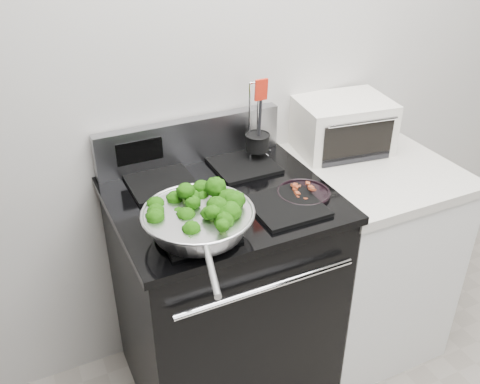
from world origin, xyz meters
TOP-DOWN VIEW (x-y plane):
  - back_wall at (0.00, 1.75)m, footprint 4.00×0.02m
  - gas_range at (-0.30, 1.41)m, footprint 0.79×0.69m
  - counter at (0.39, 1.41)m, footprint 0.62×0.68m
  - skillet at (-0.46, 1.22)m, footprint 0.36×0.57m
  - broccoli_pile at (-0.46, 1.22)m, footprint 0.29×0.29m
  - bacon_plate at (-0.03, 1.29)m, footprint 0.19×0.19m
  - utensil_holder at (-0.05, 1.61)m, footprint 0.11×0.11m
  - toaster_oven at (0.35, 1.60)m, footprint 0.42×0.34m

SIDE VIEW (x-z plane):
  - counter at x=0.39m, z-range 0.00..0.92m
  - gas_range at x=-0.30m, z-range -0.08..1.05m
  - bacon_plate at x=-0.03m, z-range 0.95..0.99m
  - skillet at x=-0.46m, z-range 0.97..1.04m
  - utensil_holder at x=-0.05m, z-range 0.84..1.18m
  - broccoli_pile at x=-0.46m, z-range 0.98..1.07m
  - toaster_oven at x=0.35m, z-range 0.92..1.14m
  - back_wall at x=0.00m, z-range 0.00..2.70m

